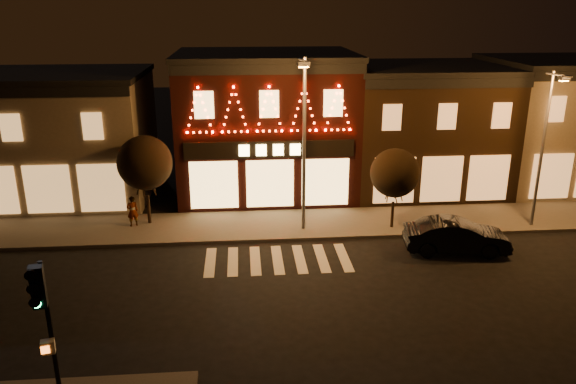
{
  "coord_description": "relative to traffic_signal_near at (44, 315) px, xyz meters",
  "views": [
    {
      "loc": [
        -1.47,
        -18.8,
        10.89
      ],
      "look_at": [
        0.47,
        4.0,
        3.2
      ],
      "focal_mm": 34.96,
      "sensor_mm": 36.0,
      "label": 1
    }
  ],
  "objects": [
    {
      "name": "sidewalk_far",
      "position": [
        8.49,
        14.08,
        -3.45
      ],
      "size": [
        44.0,
        4.0,
        0.15
      ],
      "primitive_type": "cube",
      "color": "#47423D",
      "rests_on": "ground"
    },
    {
      "name": "building_pulp",
      "position": [
        6.49,
        20.05,
        0.64
      ],
      "size": [
        10.2,
        8.34,
        8.3
      ],
      "color": "black",
      "rests_on": "ground"
    },
    {
      "name": "pedestrian",
      "position": [
        -0.58,
        14.39,
        -2.58
      ],
      "size": [
        0.68,
        0.58,
        1.58
      ],
      "primitive_type": "imported",
      "rotation": [
        0.0,
        0.0,
        3.57
      ],
      "color": "gray",
      "rests_on": "sidewalk_far"
    },
    {
      "name": "tree_left",
      "position": [
        0.17,
        14.75,
        -0.17
      ],
      "size": [
        2.74,
        2.74,
        4.59
      ],
      "rotation": [
        0.0,
        0.0,
        -0.2
      ],
      "color": "black",
      "rests_on": "sidewalk_far"
    },
    {
      "name": "streetlamp_right",
      "position": [
        19.66,
        12.6,
        1.18
      ],
      "size": [
        0.69,
        1.78,
        7.76
      ],
      "rotation": [
        0.0,
        0.0,
        0.22
      ],
      "color": "#59595E",
      "rests_on": "sidewalk_far"
    },
    {
      "name": "building_right_b",
      "position": [
        24.99,
        20.07,
        0.39
      ],
      "size": [
        9.2,
        8.28,
        7.8
      ],
      "color": "#746952",
      "rests_on": "ground"
    },
    {
      "name": "ground",
      "position": [
        6.49,
        6.08,
        -3.52
      ],
      "size": [
        120.0,
        120.0,
        0.0
      ],
      "primitive_type": "plane",
      "color": "black",
      "rests_on": "ground"
    },
    {
      "name": "streetlamp_mid",
      "position": [
        7.97,
        13.08,
        1.59
      ],
      "size": [
        0.63,
        1.94,
        8.45
      ],
      "rotation": [
        0.0,
        0.0,
        0.15
      ],
      "color": "#59595E",
      "rests_on": "sidewalk_far"
    },
    {
      "name": "building_left",
      "position": [
        -6.51,
        20.07,
        0.14
      ],
      "size": [
        12.2,
        8.28,
        7.3
      ],
      "color": "#746952",
      "rests_on": "ground"
    },
    {
      "name": "traffic_signal_near",
      "position": [
        0.0,
        0.0,
        0.0
      ],
      "size": [
        0.4,
        0.5,
        4.79
      ],
      "rotation": [
        0.0,
        0.0,
        0.23
      ],
      "color": "black",
      "rests_on": "sidewalk_near"
    },
    {
      "name": "dark_sedan",
      "position": [
        14.73,
        10.25,
        -2.75
      ],
      "size": [
        4.87,
        2.19,
        1.55
      ],
      "primitive_type": "imported",
      "rotation": [
        0.0,
        0.0,
        1.45
      ],
      "color": "black",
      "rests_on": "ground"
    },
    {
      "name": "tree_right",
      "position": [
        12.5,
        13.14,
        -0.53
      ],
      "size": [
        2.43,
        2.43,
        4.07
      ],
      "rotation": [
        0.0,
        0.0,
        0.1
      ],
      "color": "black",
      "rests_on": "sidewalk_far"
    },
    {
      "name": "building_right_a",
      "position": [
        15.99,
        20.07,
        0.24
      ],
      "size": [
        9.2,
        8.28,
        7.5
      ],
      "color": "black",
      "rests_on": "ground"
    }
  ]
}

